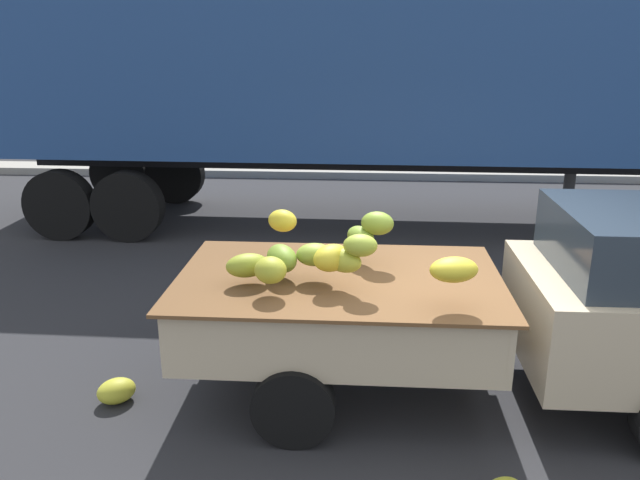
{
  "coord_description": "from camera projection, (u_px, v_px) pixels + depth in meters",
  "views": [
    {
      "loc": [
        -0.86,
        -4.87,
        2.98
      ],
      "look_at": [
        -1.24,
        0.58,
        1.23
      ],
      "focal_mm": 35.31,
      "sensor_mm": 36.0,
      "label": 1
    }
  ],
  "objects": [
    {
      "name": "ground",
      "position": [
        457.0,
        398.0,
        5.47
      ],
      "size": [
        220.0,
        220.0,
        0.0
      ],
      "primitive_type": "plane",
      "color": "#28282B"
    },
    {
      "name": "curb_strip",
      "position": [
        401.0,
        173.0,
        14.25
      ],
      "size": [
        80.0,
        0.8,
        0.16
      ],
      "primitive_type": "cube",
      "color": "gray",
      "rests_on": "ground"
    },
    {
      "name": "pickup_truck",
      "position": [
        565.0,
        305.0,
        5.19
      ],
      "size": [
        4.78,
        1.78,
        1.7
      ],
      "rotation": [
        0.0,
        0.0,
        -0.0
      ],
      "color": "#CCB793",
      "rests_on": "ground"
    },
    {
      "name": "semi_trailer",
      "position": [
        363.0,
        68.0,
        9.87
      ],
      "size": [
        12.03,
        2.74,
        3.95
      ],
      "rotation": [
        0.0,
        0.0,
        -0.01
      ],
      "color": "navy",
      "rests_on": "ground"
    },
    {
      "name": "fallen_banana_bunch_near_tailgate",
      "position": [
        116.0,
        391.0,
        5.38
      ],
      "size": [
        0.41,
        0.4,
        0.21
      ],
      "primitive_type": "ellipsoid",
      "rotation": [
        0.0,
        0.0,
        3.8
      ],
      "color": "gold",
      "rests_on": "ground"
    }
  ]
}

